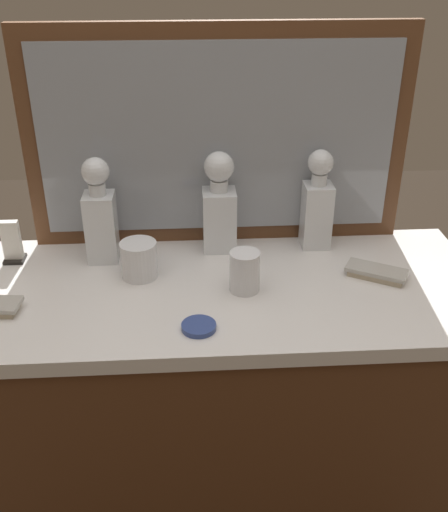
{
  "coord_description": "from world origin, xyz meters",
  "views": [
    {
      "loc": [
        -0.08,
        -1.21,
        1.62
      ],
      "look_at": [
        0.0,
        0.0,
        0.96
      ],
      "focal_mm": 42.13,
      "sensor_mm": 36.0,
      "label": 1
    }
  ],
  "objects_px": {
    "crystal_decanter_rear": "(317,209)",
    "crystal_tumbler_left": "(139,261)",
    "crystal_tumbler_front": "(245,273)",
    "crystal_decanter_left": "(221,211)",
    "silver_brush_right": "(376,273)",
    "porcelain_dish": "(199,327)",
    "napkin_holder": "(12,244)",
    "crystal_decanter_far_right": "(101,220)"
  },
  "relations": [
    {
      "from": "crystal_decanter_left",
      "to": "crystal_decanter_rear",
      "type": "bearing_deg",
      "value": -0.23
    },
    {
      "from": "crystal_tumbler_left",
      "to": "napkin_holder",
      "type": "bearing_deg",
      "value": 163.15
    },
    {
      "from": "crystal_decanter_far_right",
      "to": "napkin_holder",
      "type": "bearing_deg",
      "value": 179.01
    },
    {
      "from": "crystal_tumbler_left",
      "to": "napkin_holder",
      "type": "xyz_separation_m",
      "value": [
        -0.32,
        0.1,
        0.01
      ]
    },
    {
      "from": "crystal_tumbler_front",
      "to": "crystal_tumbler_left",
      "type": "bearing_deg",
      "value": 162.18
    },
    {
      "from": "crystal_tumbler_left",
      "to": "silver_brush_right",
      "type": "relative_size",
      "value": 0.58
    },
    {
      "from": "crystal_decanter_left",
      "to": "crystal_decanter_rear",
      "type": "xyz_separation_m",
      "value": [
        0.25,
        -0.0,
        -0.0
      ]
    },
    {
      "from": "crystal_decanter_far_right",
      "to": "crystal_tumbler_left",
      "type": "height_order",
      "value": "crystal_decanter_far_right"
    },
    {
      "from": "crystal_decanter_left",
      "to": "silver_brush_right",
      "type": "bearing_deg",
      "value": -26.03
    },
    {
      "from": "crystal_tumbler_front",
      "to": "crystal_decanter_left",
      "type": "bearing_deg",
      "value": 101.04
    },
    {
      "from": "crystal_tumbler_left",
      "to": "silver_brush_right",
      "type": "height_order",
      "value": "crystal_tumbler_left"
    },
    {
      "from": "crystal_decanter_left",
      "to": "crystal_tumbler_left",
      "type": "distance_m",
      "value": 0.26
    },
    {
      "from": "crystal_tumbler_left",
      "to": "silver_brush_right",
      "type": "distance_m",
      "value": 0.57
    },
    {
      "from": "crystal_decanter_rear",
      "to": "crystal_tumbler_front",
      "type": "distance_m",
      "value": 0.31
    },
    {
      "from": "crystal_decanter_left",
      "to": "crystal_tumbler_left",
      "type": "height_order",
      "value": "crystal_decanter_left"
    },
    {
      "from": "crystal_decanter_left",
      "to": "silver_brush_right",
      "type": "xyz_separation_m",
      "value": [
        0.37,
        -0.18,
        -0.09
      ]
    },
    {
      "from": "crystal_decanter_left",
      "to": "porcelain_dish",
      "type": "xyz_separation_m",
      "value": [
        -0.07,
        -0.37,
        -0.1
      ]
    },
    {
      "from": "crystal_decanter_far_right",
      "to": "crystal_decanter_left",
      "type": "xyz_separation_m",
      "value": [
        0.3,
        0.04,
        -0.0
      ]
    },
    {
      "from": "silver_brush_right",
      "to": "porcelain_dish",
      "type": "xyz_separation_m",
      "value": [
        -0.44,
        -0.19,
        -0.01
      ]
    },
    {
      "from": "napkin_holder",
      "to": "porcelain_dish",
      "type": "bearing_deg",
      "value": -35.5
    },
    {
      "from": "crystal_decanter_rear",
      "to": "crystal_tumbler_left",
      "type": "relative_size",
      "value": 2.93
    },
    {
      "from": "napkin_holder",
      "to": "crystal_decanter_far_right",
      "type": "bearing_deg",
      "value": -0.99
    },
    {
      "from": "crystal_decanter_left",
      "to": "crystal_decanter_rear",
      "type": "relative_size",
      "value": 1.0
    },
    {
      "from": "porcelain_dish",
      "to": "crystal_decanter_rear",
      "type": "bearing_deg",
      "value": 48.94
    },
    {
      "from": "crystal_decanter_far_right",
      "to": "crystal_tumbler_front",
      "type": "distance_m",
      "value": 0.39
    },
    {
      "from": "crystal_tumbler_left",
      "to": "crystal_tumbler_front",
      "type": "xyz_separation_m",
      "value": [
        0.25,
        -0.08,
        0.0
      ]
    },
    {
      "from": "crystal_decanter_rear",
      "to": "silver_brush_right",
      "type": "distance_m",
      "value": 0.23
    },
    {
      "from": "crystal_tumbler_left",
      "to": "silver_brush_right",
      "type": "bearing_deg",
      "value": -4.25
    },
    {
      "from": "porcelain_dish",
      "to": "crystal_decanter_left",
      "type": "bearing_deg",
      "value": 79.4
    },
    {
      "from": "crystal_decanter_far_right",
      "to": "crystal_tumbler_left",
      "type": "relative_size",
      "value": 3.0
    },
    {
      "from": "crystal_decanter_left",
      "to": "crystal_tumbler_front",
      "type": "distance_m",
      "value": 0.23
    },
    {
      "from": "crystal_decanter_left",
      "to": "silver_brush_right",
      "type": "relative_size",
      "value": 1.71
    },
    {
      "from": "crystal_tumbler_front",
      "to": "silver_brush_right",
      "type": "bearing_deg",
      "value": 6.52
    },
    {
      "from": "crystal_decanter_left",
      "to": "napkin_holder",
      "type": "bearing_deg",
      "value": -175.82
    },
    {
      "from": "crystal_decanter_left",
      "to": "crystal_decanter_far_right",
      "type": "bearing_deg",
      "value": -171.97
    },
    {
      "from": "crystal_decanter_left",
      "to": "crystal_decanter_rear",
      "type": "height_order",
      "value": "same"
    },
    {
      "from": "crystal_tumbler_left",
      "to": "napkin_holder",
      "type": "distance_m",
      "value": 0.34
    },
    {
      "from": "crystal_decanter_rear",
      "to": "crystal_tumbler_left",
      "type": "distance_m",
      "value": 0.48
    },
    {
      "from": "crystal_tumbler_left",
      "to": "crystal_tumbler_front",
      "type": "distance_m",
      "value": 0.26
    },
    {
      "from": "crystal_tumbler_left",
      "to": "crystal_tumbler_front",
      "type": "relative_size",
      "value": 0.92
    },
    {
      "from": "crystal_decanter_left",
      "to": "napkin_holder",
      "type": "distance_m",
      "value": 0.53
    },
    {
      "from": "crystal_decanter_rear",
      "to": "porcelain_dish",
      "type": "xyz_separation_m",
      "value": [
        -0.32,
        -0.37,
        -0.1
      ]
    }
  ]
}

